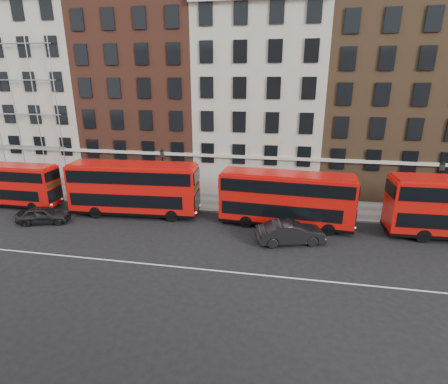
% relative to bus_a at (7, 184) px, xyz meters
% --- Properties ---
extents(ground, '(120.00, 120.00, 0.00)m').
position_rel_bus_a_xyz_m(ground, '(22.74, -6.08, -2.19)').
color(ground, black).
rests_on(ground, ground).
extents(pavement, '(80.00, 5.00, 0.15)m').
position_rel_bus_a_xyz_m(pavement, '(22.74, 4.42, -2.12)').
color(pavement, slate).
rests_on(pavement, ground).
extents(kerb, '(80.00, 0.30, 0.16)m').
position_rel_bus_a_xyz_m(kerb, '(22.74, 1.92, -2.11)').
color(kerb, gray).
rests_on(kerb, ground).
extents(road_centre_line, '(70.00, 0.12, 0.01)m').
position_rel_bus_a_xyz_m(road_centre_line, '(22.74, -8.08, -2.19)').
color(road_centre_line, white).
rests_on(road_centre_line, ground).
extents(building_terrace, '(64.00, 11.95, 22.00)m').
position_rel_bus_a_xyz_m(building_terrace, '(22.44, 11.80, 8.05)').
color(building_terrace, '#B8B19F').
rests_on(building_terrace, ground).
extents(bus_a, '(9.76, 2.44, 4.09)m').
position_rel_bus_a_xyz_m(bus_a, '(0.00, 0.00, 0.00)').
color(bus_a, red).
rests_on(bus_a, ground).
extents(bus_b, '(11.43, 3.45, 4.74)m').
position_rel_bus_a_xyz_m(bus_b, '(12.78, -0.00, 0.35)').
color(bus_b, red).
rests_on(bus_b, ground).
extents(bus_c, '(10.94, 3.27, 4.54)m').
position_rel_bus_a_xyz_m(bus_c, '(26.00, 0.00, 0.24)').
color(bus_c, red).
rests_on(bus_c, ground).
extents(car_rear, '(4.54, 2.80, 1.44)m').
position_rel_bus_a_xyz_m(car_rear, '(5.92, -3.16, -1.47)').
color(car_rear, black).
rests_on(car_rear, ground).
extents(car_front, '(5.34, 3.13, 1.66)m').
position_rel_bus_a_xyz_m(car_front, '(26.51, -3.17, -1.36)').
color(car_front, black).
rests_on(car_front, ground).
extents(lamp_post_left, '(0.44, 0.44, 5.33)m').
position_rel_bus_a_xyz_m(lamp_post_left, '(14.45, 3.10, 0.89)').
color(lamp_post_left, black).
rests_on(lamp_post_left, pavement).
extents(lamp_post_right, '(0.44, 0.44, 5.33)m').
position_rel_bus_a_xyz_m(lamp_post_right, '(38.18, 2.45, 0.89)').
color(lamp_post_right, black).
rests_on(lamp_post_right, pavement).
extents(iron_railings, '(6.60, 0.06, 1.00)m').
position_rel_bus_a_xyz_m(iron_railings, '(22.74, 6.62, -1.54)').
color(iron_railings, black).
rests_on(iron_railings, pavement).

